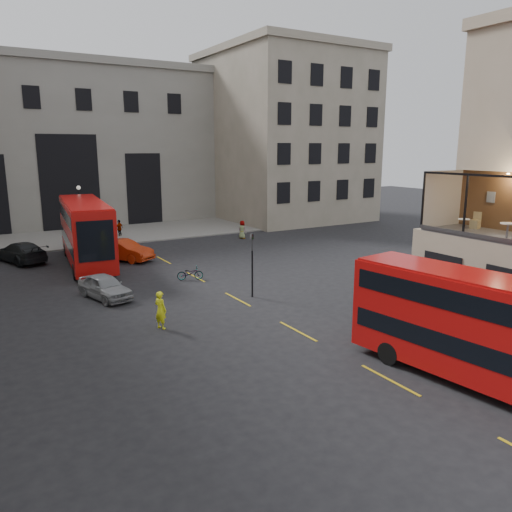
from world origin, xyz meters
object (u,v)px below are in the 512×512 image
pedestrian_b (78,229)px  cafe_table_far (464,223)px  street_lamp_b (81,218)px  car_c (20,252)px  pedestrian_d (242,230)px  traffic_light_near (252,257)px  bicycle (190,273)px  pedestrian_c (119,228)px  bus_near (486,327)px  cyclist (161,310)px  cafe_table_mid (507,229)px  bus_far (86,229)px  car_a (105,287)px  cafe_chair_d (475,224)px  car_b (123,250)px

pedestrian_b → cafe_table_far: size_ratio=2.38×
street_lamp_b → car_c: 7.70m
pedestrian_d → traffic_light_near: bearing=133.5°
bicycle → cafe_table_far: bearing=-131.0°
pedestrian_d → pedestrian_c: bearing=36.1°
cafe_table_far → street_lamp_b: bearing=110.6°
traffic_light_near → bus_near: bearing=-83.9°
street_lamp_b → car_c: (-5.66, -4.96, -1.61)m
bus_near → cyclist: bearing=123.9°
cafe_table_mid → cyclist: bearing=144.2°
pedestrian_b → pedestrian_d: bearing=-86.5°
car_c → pedestrian_c: (9.66, 6.99, 0.08)m
bus_near → pedestrian_d: bus_near is taller
bus_far → pedestrian_b: bus_far is taller
car_c → pedestrian_c: pedestrian_c is taller
pedestrian_b → pedestrian_c: size_ratio=0.94×
pedestrian_c → pedestrian_d: size_ratio=0.98×
bus_far → pedestrian_b: size_ratio=7.59×
traffic_light_near → car_a: bearing=150.9°
cafe_table_mid → bus_far: bearing=117.1°
traffic_light_near → pedestrian_d: bearing=62.4°
street_lamp_b → car_a: (-2.54, -17.80, -1.68)m
traffic_light_near → cafe_table_mid: 13.39m
street_lamp_b → cyclist: bearing=-93.5°
bus_near → car_c: size_ratio=1.98×
car_c → bus_near: bearing=92.1°
cyclist → cafe_table_far: bearing=-141.6°
car_c → cyclist: (4.16, -19.26, 0.16)m
car_a → cafe_chair_d: bearing=-53.4°
bus_near → bicycle: bearing=98.9°
bus_far → cyclist: bus_far is taller
cyclist → pedestrian_d: cyclist is taller
car_a → car_c: car_c is taller
car_c → pedestrian_b: (6.13, 8.97, 0.03)m
car_a → bus_near: bearing=-78.4°
traffic_light_near → pedestrian_c: size_ratio=2.22×
pedestrian_b → cafe_table_far: 37.00m
pedestrian_d → car_c: bearing=71.2°
car_a → cafe_table_mid: (13.89, -15.68, 4.43)m
cyclist → cafe_table_far: cafe_table_far is taller
bicycle → cafe_table_mid: (7.93, -16.99, 4.69)m
cafe_chair_d → car_a: bearing=141.2°
traffic_light_near → bicycle: traffic_light_near is taller
street_lamp_b → bicycle: (3.43, -16.48, -1.94)m
cyclist → cafe_table_far: (13.18, -6.78, 4.11)m
cafe_table_mid → cafe_chair_d: cafe_chair_d is taller
car_b → cafe_chair_d: 25.45m
bus_far → car_a: size_ratio=2.94×
bus_far → cafe_table_far: (13.11, -22.53, 2.35)m
cafe_chair_d → bus_near: bearing=-140.4°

